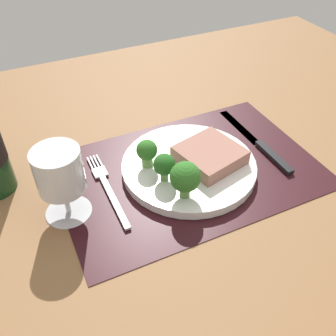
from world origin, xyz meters
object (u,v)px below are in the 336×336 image
Objects in this scene: knife at (260,144)px; steak at (210,155)px; plate at (189,166)px; wine_glass at (60,175)px; fork at (108,188)px.

steak is at bearing -174.64° from knife.
plate is 2.39× the size of steak.
plate is 23.08cm from wine_glass.
plate is 1.25× the size of fork.
plate is 15.80cm from knife.
steak is (3.55, -1.00, 2.10)cm from plate.
wine_glass is at bearing -179.94° from knife.
plate is 4.24cm from steak.
steak reaches higher than fork.
plate is 14.87cm from fork.
fork is (-14.79, 1.42, -0.55)cm from plate.
plate is 1.94× the size of wine_glass.
wine_glass reaches higher than knife.
wine_glass is (-25.56, 0.31, 4.81)cm from steak.
fork is 0.83× the size of knife.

